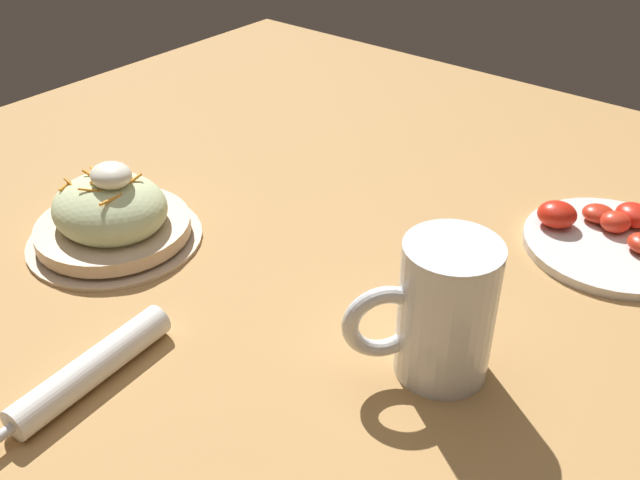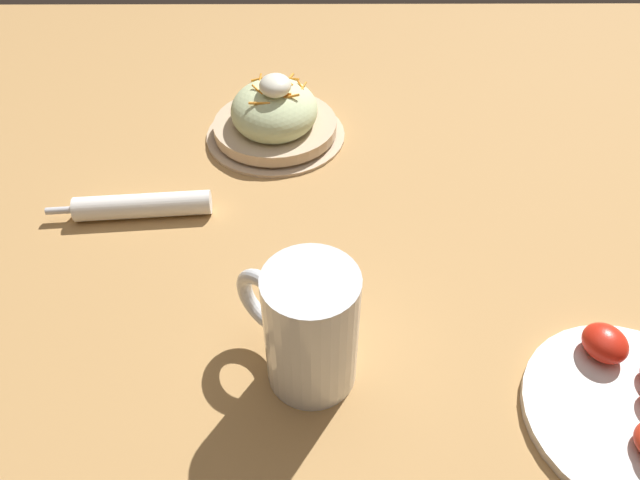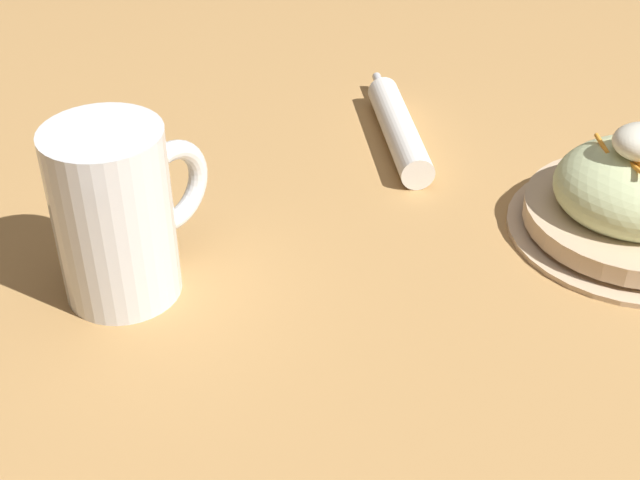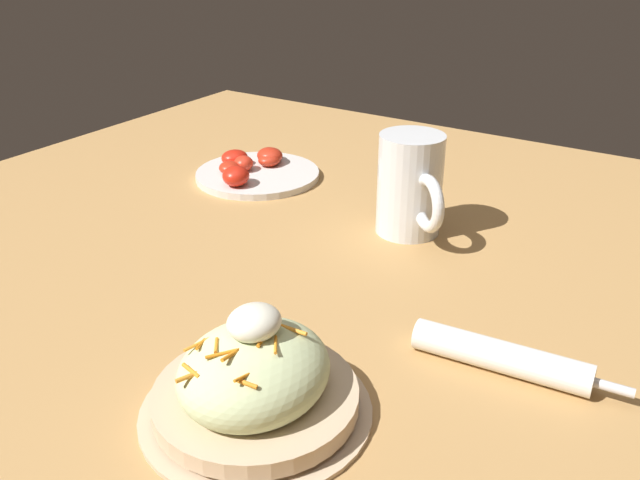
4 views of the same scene
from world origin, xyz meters
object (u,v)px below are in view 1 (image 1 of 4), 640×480
(salad_plate, at_px, (112,217))
(napkin_roll, at_px, (91,369))
(beer_mug, at_px, (442,318))
(tomato_plate, at_px, (615,238))

(salad_plate, distance_m, napkin_roll, 0.25)
(salad_plate, distance_m, beer_mug, 0.43)
(salad_plate, xyz_separation_m, beer_mug, (0.42, 0.06, 0.03))
(salad_plate, xyz_separation_m, tomato_plate, (0.48, 0.37, -0.02))
(salad_plate, bearing_deg, tomato_plate, 37.78)
(napkin_roll, bearing_deg, tomato_plate, 61.00)
(napkin_roll, bearing_deg, beer_mug, 42.38)
(beer_mug, bearing_deg, napkin_roll, -137.62)
(salad_plate, xyz_separation_m, napkin_roll, (0.18, -0.17, -0.02))
(napkin_roll, relative_size, tomato_plate, 1.01)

